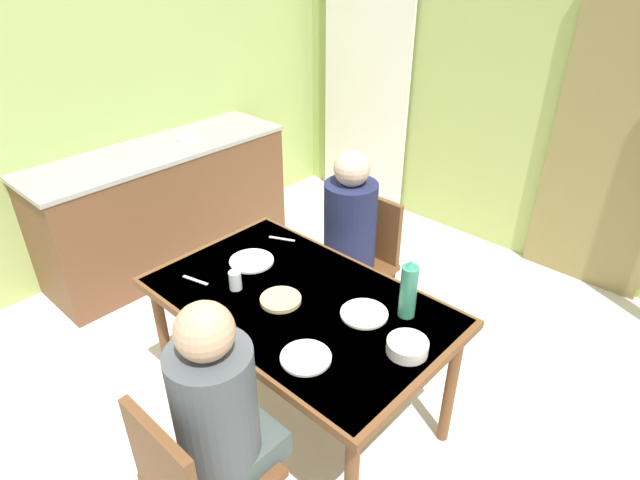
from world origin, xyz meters
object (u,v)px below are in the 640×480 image
Objects in this scene: chair_far_diner at (362,257)px; water_bottle_green_near at (409,290)px; kitchen_counter at (166,205)px; person_far_diner at (349,225)px; serving_bowl_center at (407,347)px; dining_table at (298,311)px; chair_near_diner at (196,480)px; person_near_diner at (218,404)px.

water_bottle_green_near is at bearing 141.16° from chair_far_diner.
kitchen_counter is 2.44× the size of person_far_diner.
chair_far_diner is 0.96m from water_bottle_green_near.
serving_bowl_center is (0.82, -0.61, -0.01)m from person_far_diner.
dining_table is 8.38× the size of serving_bowl_center.
chair_far_diner is (1.58, 0.36, 0.05)m from kitchen_counter.
dining_table is 0.58m from serving_bowl_center.
person_far_diner is 1.02m from serving_bowl_center.
person_far_diner is 4.53× the size of serving_bowl_center.
kitchen_counter is 1.63m from person_far_diner.
person_far_diner is at bearing 109.25° from chair_near_diner.
person_far_diner is at bearing 143.43° from serving_bowl_center.
person_far_diner reaches higher than kitchen_counter.
chair_far_diner is 1.56m from person_near_diner.
chair_far_diner is (-0.25, 0.79, -0.18)m from dining_table.
serving_bowl_center is (0.32, 0.84, 0.28)m from chair_near_diner.
person_far_diner is at bearing 110.67° from dining_table.
chair_near_diner is at bearing -71.94° from dining_table.
water_bottle_green_near reaches higher than serving_bowl_center.
dining_table is 1.85× the size of person_far_diner.
chair_near_diner is (2.08, -1.22, 0.05)m from kitchen_counter.
person_near_diner is at bearing -68.50° from dining_table.
person_far_diner is 2.69× the size of water_bottle_green_near.
person_far_diner is at bearing 148.82° from water_bottle_green_near.
kitchen_counter is at bearing 175.30° from water_bottle_green_near.
water_bottle_green_near is at bearing -4.70° from kitchen_counter.
water_bottle_green_near reaches higher than chair_near_diner.
chair_near_diner is 5.12× the size of serving_bowl_center.
chair_far_diner is at bearing 141.16° from water_bottle_green_near.
person_near_diner is at bearing -101.11° from water_bottle_green_near.
dining_table is at bearing 107.34° from chair_far_diner.
dining_table is 1.64× the size of chair_far_diner.
chair_far_diner is 1.13× the size of person_far_diner.
person_near_diner is at bearing -114.32° from serving_bowl_center.
chair_far_diner is at bearing 137.77° from serving_bowl_center.
dining_table is 0.54m from water_bottle_green_near.
dining_table is at bearing 108.06° from chair_near_diner.
person_near_diner is (-0.00, 0.14, 0.28)m from chair_near_diner.
kitchen_counter is 2.45m from serving_bowl_center.
person_near_diner is 0.77m from serving_bowl_center.
chair_far_diner is at bearing 109.25° from person_near_diner.
chair_near_diner and chair_far_diner have the same top height.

